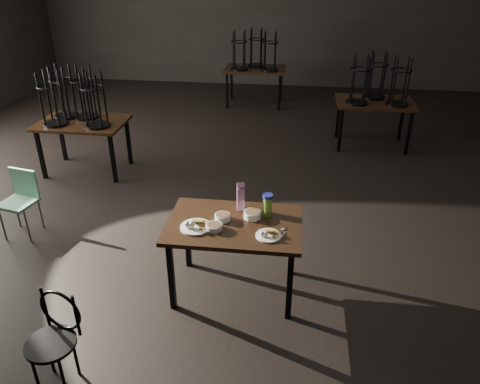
# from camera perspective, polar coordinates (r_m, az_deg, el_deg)

# --- Properties ---
(room) EXTENTS (12.00, 12.04, 3.22)m
(room) POSITION_cam_1_polar(r_m,az_deg,el_deg) (5.10, -4.26, 21.02)
(room) COLOR black
(room) RESTS_ON ground
(main_table) EXTENTS (1.20, 0.80, 0.75)m
(main_table) POSITION_cam_1_polar(r_m,az_deg,el_deg) (4.21, -0.68, -4.69)
(main_table) COLOR black
(main_table) RESTS_ON ground
(plate_left) EXTENTS (0.28, 0.28, 0.09)m
(plate_left) POSITION_cam_1_polar(r_m,az_deg,el_deg) (4.10, -5.45, -4.08)
(plate_left) COLOR white
(plate_left) RESTS_ON main_table
(plate_right) EXTENTS (0.22, 0.22, 0.07)m
(plate_right) POSITION_cam_1_polar(r_m,az_deg,el_deg) (3.98, 3.47, -5.18)
(plate_right) COLOR white
(plate_right) RESTS_ON main_table
(bowl_near) EXTENTS (0.14, 0.14, 0.05)m
(bowl_near) POSITION_cam_1_polar(r_m,az_deg,el_deg) (4.20, -2.16, -3.05)
(bowl_near) COLOR white
(bowl_near) RESTS_ON main_table
(bowl_far) EXTENTS (0.16, 0.16, 0.06)m
(bowl_far) POSITION_cam_1_polar(r_m,az_deg,el_deg) (4.23, 1.52, -2.74)
(bowl_far) COLOR white
(bowl_far) RESTS_ON main_table
(bowl_big) EXTENTS (0.15, 0.15, 0.05)m
(bowl_big) POSITION_cam_1_polar(r_m,az_deg,el_deg) (4.07, -3.19, -4.24)
(bowl_big) COLOR white
(bowl_big) RESTS_ON main_table
(juice_carton) EXTENTS (0.08, 0.08, 0.28)m
(juice_carton) POSITION_cam_1_polar(r_m,az_deg,el_deg) (4.31, 0.09, -0.60)
(juice_carton) COLOR #871869
(juice_carton) RESTS_ON main_table
(water_bottle) EXTENTS (0.11, 0.11, 0.21)m
(water_bottle) POSITION_cam_1_polar(r_m,az_deg,el_deg) (4.24, 3.39, -1.53)
(water_bottle) COLOR #7EBF38
(water_bottle) RESTS_ON main_table
(spoon) EXTENTS (0.06, 0.20, 0.01)m
(spoon) POSITION_cam_1_polar(r_m,az_deg,el_deg) (4.08, 5.30, -4.58)
(spoon) COLOR silver
(spoon) RESTS_ON main_table
(bentwood_chair) EXTENTS (0.39, 0.38, 0.77)m
(bentwood_chair) POSITION_cam_1_polar(r_m,az_deg,el_deg) (3.77, -21.62, -15.72)
(bentwood_chair) COLOR black
(bentwood_chair) RESTS_ON ground
(school_chair) EXTENTS (0.41, 0.41, 0.75)m
(school_chair) POSITION_cam_1_polar(r_m,az_deg,el_deg) (5.76, -25.16, -0.51)
(school_chair) COLOR #69A387
(school_chair) RESTS_ON ground
(bg_table_left) EXTENTS (1.20, 0.80, 1.48)m
(bg_table_left) POSITION_cam_1_polar(r_m,az_deg,el_deg) (6.96, -18.99, 8.52)
(bg_table_left) COLOR black
(bg_table_left) RESTS_ON ground
(bg_table_right) EXTENTS (1.20, 0.80, 1.48)m
(bg_table_right) POSITION_cam_1_polar(r_m,az_deg,el_deg) (7.79, 16.19, 10.76)
(bg_table_right) COLOR black
(bg_table_right) RESTS_ON ground
(bg_table_far) EXTENTS (1.20, 0.80, 1.48)m
(bg_table_far) POSITION_cam_1_polar(r_m,az_deg,el_deg) (9.65, 1.83, 15.00)
(bg_table_far) COLOR black
(bg_table_far) RESTS_ON ground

